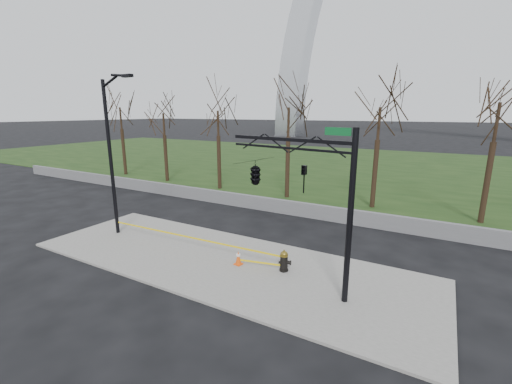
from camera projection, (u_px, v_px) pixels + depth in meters
The scene contains 10 objects.
ground at pixel (220, 262), 14.72m from camera, with size 500.00×500.00×0.00m, color black.
sidewalk at pixel (220, 261), 14.70m from camera, with size 18.00×6.00×0.10m, color slate.
grass_strip at pixel (365, 167), 40.10m from camera, with size 120.00×40.00×0.06m, color black.
guardrail at pixel (293, 208), 21.38m from camera, with size 60.00×0.30×0.90m, color #59595B.
tree_row at pixel (330, 149), 23.48m from camera, with size 47.98×4.00×7.83m.
fire_hydrant at pixel (284, 261), 13.60m from camera, with size 0.57×0.37×0.92m.
traffic_cone at pixel (238, 258), 14.20m from camera, with size 0.35×0.35×0.62m.
street_light at pixel (112, 148), 16.85m from camera, with size 2.39×0.41×8.21m.
traffic_signal_mast at pixel (271, 175), 12.58m from camera, with size 5.03×2.54×6.00m.
caution_tape at pixel (200, 241), 15.43m from camera, with size 9.70×0.43×0.46m.
Camera 1 is at (8.06, -11.05, 6.45)m, focal length 23.40 mm.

